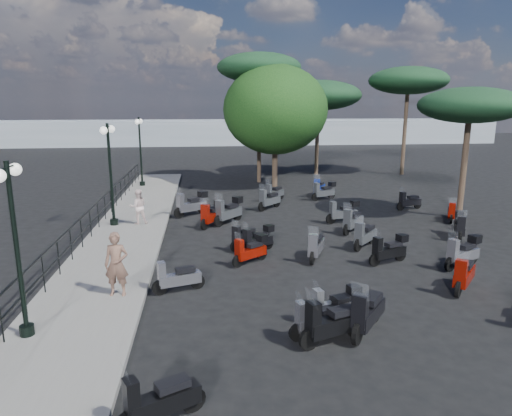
{
  "coord_description": "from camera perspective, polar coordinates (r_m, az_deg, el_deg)",
  "views": [
    {
      "loc": [
        -3.28,
        -15.85,
        5.35
      ],
      "look_at": [
        -1.26,
        1.84,
        1.2
      ],
      "focal_mm": 32.0,
      "sensor_mm": 36.0,
      "label": 1
    }
  ],
  "objects": [
    {
      "name": "pine_3",
      "position": [
        23.12,
        25.21,
        11.48
      ],
      "size": [
        4.62,
        4.62,
        6.02
      ],
      "color": "#38281E",
      "rests_on": "ground"
    },
    {
      "name": "scooter_20",
      "position": [
        17.57,
        13.43,
        -3.38
      ],
      "size": [
        1.25,
        1.3,
        1.35
      ],
      "rotation": [
        0.0,
        0.0,
        2.38
      ],
      "color": "black",
      "rests_on": "ground"
    },
    {
      "name": "pedestrian_far",
      "position": [
        20.43,
        -14.49,
        0.15
      ],
      "size": [
        0.85,
        0.73,
        1.53
      ],
      "primitive_type": "imported",
      "rotation": [
        0.0,
        0.0,
        3.36
      ],
      "color": "silver",
      "rests_on": "sidewalk"
    },
    {
      "name": "scooter_24",
      "position": [
        16.52,
        24.43,
        -5.13
      ],
      "size": [
        1.58,
        0.94,
        1.35
      ],
      "rotation": [
        0.0,
        0.0,
        2.02
      ],
      "color": "black",
      "rests_on": "ground"
    },
    {
      "name": "scooter_6",
      "position": [
        11.29,
        13.71,
        -12.63
      ],
      "size": [
        1.26,
        1.53,
        1.48
      ],
      "rotation": [
        0.0,
        0.0,
        2.47
      ],
      "color": "black",
      "rests_on": "ground"
    },
    {
      "name": "scooter_10",
      "position": [
        20.47,
        -3.45,
        -0.43
      ],
      "size": [
        1.39,
        1.51,
        1.49
      ],
      "rotation": [
        0.0,
        0.0,
        2.41
      ],
      "color": "black",
      "rests_on": "ground"
    },
    {
      "name": "scooter_8",
      "position": [
        15.96,
        7.5,
        -4.82
      ],
      "size": [
        0.89,
        1.56,
        1.34
      ],
      "rotation": [
        0.0,
        0.0,
        2.7
      ],
      "color": "black",
      "rests_on": "ground"
    },
    {
      "name": "scooter_0",
      "position": [
        8.48,
        -12.0,
        -22.53
      ],
      "size": [
        1.49,
        0.88,
        1.29
      ],
      "rotation": [
        0.0,
        0.0,
        2.03
      ],
      "color": "black",
      "rests_on": "ground"
    },
    {
      "name": "scooter_14",
      "position": [
        16.07,
        16.27,
        -5.08
      ],
      "size": [
        1.52,
        0.78,
        1.26
      ],
      "rotation": [
        0.0,
        0.0,
        1.93
      ],
      "color": "black",
      "rests_on": "ground"
    },
    {
      "name": "scooter_21",
      "position": [
        19.5,
        11.96,
        -1.64
      ],
      "size": [
        1.23,
        1.35,
        1.37
      ],
      "rotation": [
        0.0,
        0.0,
        2.41
      ],
      "color": "black",
      "rests_on": "ground"
    },
    {
      "name": "lamp_post_0",
      "position": [
        11.23,
        -27.84,
        -3.48
      ],
      "size": [
        0.32,
        1.18,
        4.0
      ],
      "rotation": [
        0.0,
        0.0,
        0.03
      ],
      "color": "black",
      "rests_on": "sidewalk"
    },
    {
      "name": "woman",
      "position": [
        13.06,
        -17.04,
        -6.73
      ],
      "size": [
        0.69,
        0.48,
        1.79
      ],
      "primitive_type": "imported",
      "rotation": [
        0.0,
        0.0,
        -0.09
      ],
      "color": "brown",
      "rests_on": "sidewalk"
    },
    {
      "name": "pine_0",
      "position": [
        34.45,
        7.81,
        13.77
      ],
      "size": [
        6.21,
        6.21,
        6.91
      ],
      "color": "#38281E",
      "rests_on": "ground"
    },
    {
      "name": "scooter_1",
      "position": [
        13.41,
        -9.82,
        -8.61
      ],
      "size": [
        1.51,
        0.68,
        1.23
      ],
      "rotation": [
        0.0,
        0.0,
        1.87
      ],
      "color": "black",
      "rests_on": "ground"
    },
    {
      "name": "scooter_3",
      "position": [
        15.45,
        -0.7,
        -5.35
      ],
      "size": [
        1.3,
        1.02,
        1.21
      ],
      "rotation": [
        0.0,
        0.0,
        2.2
      ],
      "color": "black",
      "rests_on": "ground"
    },
    {
      "name": "scooter_17",
      "position": [
        26.64,
        7.89,
        2.47
      ],
      "size": [
        0.99,
        1.59,
        1.4
      ],
      "rotation": [
        0.0,
        0.0,
        2.64
      ],
      "color": "black",
      "rests_on": "ground"
    },
    {
      "name": "scooter_2",
      "position": [
        17.01,
        -1.5,
        -3.72
      ],
      "size": [
        1.15,
        1.14,
        1.22
      ],
      "rotation": [
        0.0,
        0.0,
        2.35
      ],
      "color": "black",
      "rests_on": "ground"
    },
    {
      "name": "railing",
      "position": [
        19.7,
        -19.59,
        -0.72
      ],
      "size": [
        0.04,
        26.04,
        1.1
      ],
      "color": "black",
      "rests_on": "sidewalk"
    },
    {
      "name": "scooter_13",
      "position": [
        10.7,
        9.45,
        -14.06
      ],
      "size": [
        1.71,
        0.84,
        1.42
      ],
      "rotation": [
        0.0,
        0.0,
        1.92
      ],
      "color": "black",
      "rests_on": "ground"
    },
    {
      "name": "lamp_post_2",
      "position": [
        29.71,
        -14.27,
        7.4
      ],
      "size": [
        0.34,
        1.27,
        4.29
      ],
      "rotation": [
        0.0,
        0.0,
        -0.04
      ],
      "color": "black",
      "rests_on": "sidewalk"
    },
    {
      "name": "scooter_5",
      "position": [
        22.02,
        -8.08,
        0.42
      ],
      "size": [
        1.63,
        1.22,
        1.48
      ],
      "rotation": [
        0.0,
        0.0,
        2.17
      ],
      "color": "black",
      "rests_on": "ground"
    },
    {
      "name": "pine_2",
      "position": [
        30.9,
        0.4,
        17.08
      ],
      "size": [
        5.48,
        5.48,
        8.48
      ],
      "color": "#38281E",
      "rests_on": "ground"
    },
    {
      "name": "scooter_12",
      "position": [
        11.69,
        9.84,
        -11.89
      ],
      "size": [
        1.46,
        0.6,
        1.18
      ],
      "rotation": [
        0.0,
        0.0,
        1.81
      ],
      "color": "black",
      "rests_on": "ground"
    },
    {
      "name": "broadleaf_tree",
      "position": [
        29.17,
        2.43,
        12.16
      ],
      "size": [
        6.54,
        6.54,
        7.65
      ],
      "color": "#38281E",
      "rests_on": "ground"
    },
    {
      "name": "scooter_26",
      "position": [
        22.75,
        23.24,
        -0.48
      ],
      "size": [
        0.86,
        1.37,
        1.2
      ],
      "rotation": [
        0.0,
        0.0,
        2.64
      ],
      "color": "black",
      "rests_on": "ground"
    },
    {
      "name": "scooter_16",
      "position": [
        23.2,
        1.63,
        1.0
      ],
      "size": [
        1.31,
        1.29,
        1.38
      ],
      "rotation": [
        0.0,
        0.0,
        2.35
      ],
      "color": "black",
      "rests_on": "ground"
    },
    {
      "name": "lamp_post_1",
      "position": [
        20.26,
        -17.76,
        4.78
      ],
      "size": [
        0.42,
        1.28,
        4.35
      ],
      "rotation": [
        0.0,
        0.0,
        -0.12
      ],
      "color": "black",
      "rests_on": "sidewalk"
    },
    {
      "name": "scooter_15",
      "position": [
        20.96,
        10.83,
        -0.52
      ],
      "size": [
        1.62,
        0.63,
        1.31
      ],
      "rotation": [
        0.0,
        0.0,
        1.79
      ],
      "color": "black",
      "rests_on": "ground"
    },
    {
      "name": "scooter_27",
      "position": [
        24.37,
        18.57,
        0.76
      ],
      "size": [
        1.49,
        0.67,
        1.21
      ],
      "rotation": [
        0.0,
        0.0,
        1.87
      ],
      "color": "black",
      "rests_on": "ground"
    },
    {
      "name": "scooter_19",
      "position": [
        14.57,
        24.53,
        -7.65
      ],
      "size": [
        1.23,
        1.36,
        1.37
      ],
      "rotation": [
        0.0,
        0.0,
        2.41
      ],
      "color": "black",
      "rests_on": "ground"
    },
    {
      "name": "pine_1",
      "position": [
        35.93,
        18.51,
        14.84
      ],
      "size": [
        5.67,
        5.67,
        7.86
      ],
      "color": "#38281E",
      "rests_on": "ground"
    },
    {
      "name": "scooter_11",
      "position": [
        25.18,
        2.26,
        1.88
      ],
      "size": [
        1.24,
        1.19,
        1.29
      ],
      "rotation": [
        0.0,
        0.0,
        2.33
      ],
      "color": "black",
      "rests_on": "ground"
    },
    {
      "name": "scooter_4",
      "position": [
        20.07,
        -5.52,
        -0.84
      ],
      "size": [
        1.09,
        1.57,
        1.4
      ],
      "rotation": [
        0.0,
        0.0,
        2.59
      ],
      "color": "black",
      "rests_on": "ground"
    },
    {
      "name": "scooter_25",
      "position": [
        19.99,
        24.1,
        -2.11
      ],
      "size": [
        0.92,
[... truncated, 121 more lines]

